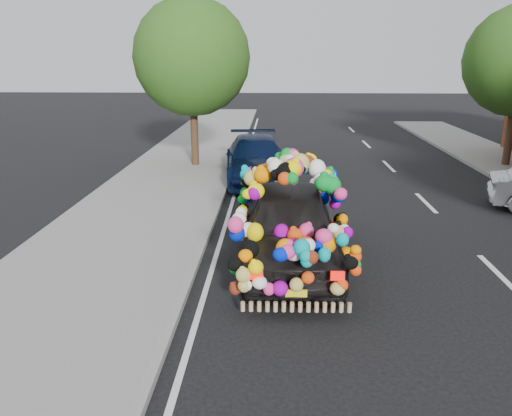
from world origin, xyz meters
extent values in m
plane|color=black|center=(0.00, 0.00, 0.00)|extent=(100.00, 100.00, 0.00)
cube|color=gray|center=(-4.30, 0.00, 0.06)|extent=(4.00, 60.00, 0.12)
cube|color=gray|center=(-2.35, 0.00, 0.07)|extent=(0.15, 60.00, 0.13)
cylinder|color=#332114|center=(-3.80, 9.50, 1.36)|extent=(0.28, 0.28, 2.73)
sphere|color=#245516|center=(-3.80, 9.50, 4.03)|extent=(4.20, 4.20, 4.20)
cylinder|color=#332114|center=(8.00, 10.00, 1.32)|extent=(0.28, 0.28, 2.64)
imported|color=black|center=(-0.45, 0.49, 0.79)|extent=(1.95, 4.69, 1.59)
cube|color=red|center=(-1.05, -1.87, 0.78)|extent=(0.22, 0.06, 0.14)
cube|color=red|center=(0.23, -1.85, 0.78)|extent=(0.22, 0.06, 0.14)
cube|color=yellow|center=(-0.41, -1.87, 0.48)|extent=(0.34, 0.05, 0.12)
imported|color=black|center=(-1.42, 7.67, 0.72)|extent=(2.45, 5.12, 1.44)
camera|label=1|loc=(-0.76, -9.02, 4.06)|focal=35.00mm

